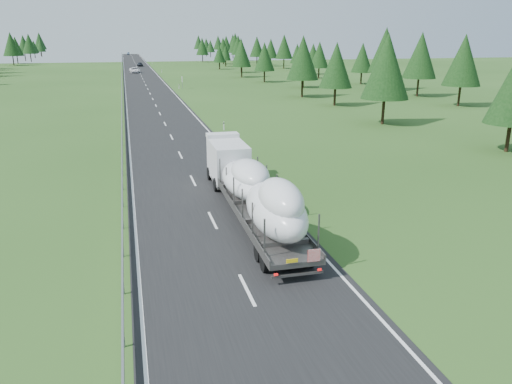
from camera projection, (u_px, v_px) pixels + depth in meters
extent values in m
plane|color=#264918|center=(213.00, 221.00, 30.43)|extent=(400.00, 400.00, 0.00)
cube|color=black|center=(144.00, 81.00, 122.81)|extent=(10.00, 400.00, 0.02)
cube|color=slate|center=(122.00, 79.00, 121.37)|extent=(0.08, 400.00, 0.32)
cylinder|color=slate|center=(123.00, 224.00, 29.07)|extent=(0.10, 0.10, 0.60)
cube|color=silver|center=(224.00, 126.00, 59.54)|extent=(0.12, 0.07, 1.00)
cube|color=black|center=(224.00, 123.00, 59.44)|extent=(0.13, 0.08, 0.12)
cube|color=silver|center=(179.00, 86.00, 105.73)|extent=(0.12, 0.07, 1.00)
cube|color=black|center=(179.00, 85.00, 105.63)|extent=(0.13, 0.08, 0.12)
cube|color=silver|center=(162.00, 71.00, 151.92)|extent=(0.12, 0.07, 1.00)
cube|color=black|center=(161.00, 70.00, 151.83)|extent=(0.13, 0.08, 0.12)
cube|color=silver|center=(152.00, 63.00, 198.11)|extent=(0.12, 0.07, 1.00)
cube|color=black|center=(152.00, 62.00, 198.02)|extent=(0.13, 0.08, 0.12)
cube|color=silver|center=(146.00, 58.00, 244.30)|extent=(0.12, 0.07, 1.00)
cube|color=black|center=(146.00, 57.00, 244.21)|extent=(0.13, 0.08, 0.12)
cube|color=silver|center=(142.00, 54.00, 290.50)|extent=(0.12, 0.07, 1.00)
cube|color=black|center=(142.00, 54.00, 290.40)|extent=(0.13, 0.08, 0.12)
cube|color=silver|center=(140.00, 52.00, 336.69)|extent=(0.12, 0.07, 1.00)
cube|color=black|center=(140.00, 51.00, 336.59)|extent=(0.13, 0.08, 0.12)
cylinder|color=slate|center=(182.00, 84.00, 105.75)|extent=(0.08, 0.08, 2.00)
cube|color=silver|center=(182.00, 79.00, 105.45)|extent=(0.05, 0.90, 1.20)
cylinder|color=black|center=(459.00, 94.00, 79.36)|extent=(0.36, 0.36, 3.79)
cone|color=black|center=(464.00, 60.00, 77.79)|extent=(5.90, 5.90, 7.90)
cylinder|color=black|center=(418.00, 86.00, 92.07)|extent=(0.36, 0.36, 3.92)
cone|color=black|center=(421.00, 55.00, 90.44)|extent=(6.10, 6.10, 8.17)
cylinder|color=black|center=(383.00, 80.00, 102.67)|extent=(0.36, 0.36, 4.26)
cone|color=black|center=(385.00, 50.00, 100.89)|extent=(6.62, 6.62, 8.87)
cylinder|color=black|center=(361.00, 77.00, 115.52)|extent=(0.36, 0.36, 3.17)
cone|color=black|center=(362.00, 58.00, 114.20)|extent=(4.93, 4.93, 6.61)
cylinder|color=black|center=(319.00, 72.00, 131.23)|extent=(0.36, 0.36, 3.20)
cone|color=black|center=(319.00, 55.00, 129.90)|extent=(4.98, 4.98, 6.68)
cylinder|color=black|center=(313.00, 69.00, 145.33)|extent=(0.36, 0.36, 2.97)
cone|color=black|center=(313.00, 54.00, 144.09)|extent=(4.63, 4.63, 6.20)
cylinder|color=black|center=(297.00, 66.00, 158.07)|extent=(0.36, 0.36, 2.89)
cone|color=black|center=(297.00, 53.00, 156.87)|extent=(4.49, 4.49, 6.02)
cylinder|color=black|center=(284.00, 63.00, 170.61)|extent=(0.36, 0.36, 3.84)
cone|color=black|center=(284.00, 47.00, 169.01)|extent=(5.98, 5.98, 8.01)
cylinder|color=black|center=(271.00, 61.00, 184.03)|extent=(0.36, 0.36, 3.36)
cone|color=black|center=(271.00, 48.00, 182.63)|extent=(5.22, 5.22, 7.00)
cylinder|color=black|center=(257.00, 60.00, 191.30)|extent=(0.36, 0.36, 3.62)
cone|color=black|center=(257.00, 47.00, 189.80)|extent=(5.63, 5.63, 7.53)
cylinder|color=black|center=(238.00, 58.00, 208.38)|extent=(0.36, 0.36, 3.78)
cone|color=black|center=(238.00, 45.00, 206.81)|extent=(5.88, 5.88, 7.87)
cylinder|color=black|center=(235.00, 56.00, 222.04)|extent=(0.36, 0.36, 4.11)
cone|color=black|center=(235.00, 43.00, 220.33)|extent=(6.40, 6.40, 8.57)
cylinder|color=black|center=(226.00, 55.00, 234.92)|extent=(0.36, 0.36, 3.72)
cone|color=black|center=(226.00, 44.00, 233.37)|extent=(5.78, 5.78, 7.74)
cylinder|color=black|center=(233.00, 55.00, 244.39)|extent=(0.36, 0.36, 3.91)
cone|color=black|center=(233.00, 43.00, 242.76)|extent=(6.08, 6.08, 8.14)
cylinder|color=black|center=(211.00, 54.00, 260.07)|extent=(0.36, 0.36, 3.00)
cone|color=black|center=(210.00, 46.00, 258.82)|extent=(4.66, 4.66, 6.25)
cylinder|color=black|center=(206.00, 53.00, 270.63)|extent=(0.36, 0.36, 3.27)
cone|color=black|center=(206.00, 45.00, 269.27)|extent=(5.09, 5.09, 6.82)
cylinder|color=black|center=(218.00, 52.00, 286.39)|extent=(0.36, 0.36, 3.74)
cone|color=black|center=(218.00, 42.00, 284.83)|extent=(5.82, 5.82, 7.80)
cylinder|color=black|center=(199.00, 51.00, 294.06)|extent=(0.36, 0.36, 3.80)
cone|color=black|center=(199.00, 42.00, 292.48)|extent=(5.91, 5.91, 7.92)
cylinder|color=black|center=(509.00, 135.00, 47.99)|extent=(0.36, 0.36, 3.25)
cylinder|color=black|center=(383.00, 109.00, 62.97)|extent=(0.36, 0.36, 3.81)
cone|color=black|center=(387.00, 66.00, 61.38)|extent=(5.93, 5.93, 7.95)
cylinder|color=black|center=(335.00, 95.00, 79.95)|extent=(0.36, 0.36, 3.37)
cone|color=black|center=(336.00, 65.00, 78.55)|extent=(5.24, 5.24, 7.02)
cylinder|color=black|center=(302.00, 87.00, 91.02)|extent=(0.36, 0.36, 3.72)
cone|color=black|center=(303.00, 58.00, 89.47)|extent=(5.79, 5.79, 7.75)
cylinder|color=black|center=(303.00, 80.00, 107.76)|extent=(0.36, 0.36, 3.36)
cone|color=black|center=(304.00, 57.00, 106.36)|extent=(5.23, 5.23, 7.00)
cylinder|color=black|center=(264.00, 75.00, 120.47)|extent=(0.36, 0.36, 3.19)
cone|color=black|center=(264.00, 56.00, 119.14)|extent=(4.97, 4.97, 6.66)
cylinder|color=black|center=(242.00, 71.00, 134.60)|extent=(0.36, 0.36, 3.28)
cone|color=black|center=(242.00, 54.00, 133.23)|extent=(5.11, 5.11, 6.84)
cylinder|color=black|center=(241.00, 67.00, 152.11)|extent=(0.36, 0.36, 3.47)
cone|color=black|center=(241.00, 50.00, 150.67)|extent=(5.40, 5.40, 7.23)
cylinder|color=black|center=(219.00, 65.00, 166.84)|extent=(0.36, 0.36, 2.67)
cone|color=black|center=(219.00, 54.00, 165.72)|extent=(4.16, 4.16, 5.57)
cylinder|color=black|center=(226.00, 63.00, 181.95)|extent=(0.36, 0.36, 2.55)
cone|color=black|center=(225.00, 53.00, 180.89)|extent=(3.97, 3.97, 5.32)
cylinder|color=black|center=(223.00, 60.00, 197.69)|extent=(0.36, 0.36, 3.47)
cone|color=black|center=(223.00, 47.00, 196.24)|extent=(5.40, 5.40, 7.24)
cylinder|color=black|center=(203.00, 58.00, 213.02)|extent=(0.36, 0.36, 3.43)
cone|color=black|center=(202.00, 46.00, 211.60)|extent=(5.33, 5.33, 7.14)
cylinder|color=black|center=(13.00, 60.00, 187.65)|extent=(0.36, 0.36, 4.13)
cone|color=black|center=(11.00, 44.00, 185.93)|extent=(6.43, 6.43, 8.61)
cylinder|color=black|center=(17.00, 59.00, 200.72)|extent=(0.36, 0.36, 3.58)
cone|color=black|center=(16.00, 46.00, 199.23)|extent=(5.56, 5.56, 7.45)
cylinder|color=black|center=(31.00, 57.00, 214.44)|extent=(0.36, 0.36, 4.00)
cone|color=black|center=(29.00, 44.00, 212.78)|extent=(6.22, 6.22, 8.33)
cylinder|color=black|center=(25.00, 57.00, 221.86)|extent=(0.36, 0.36, 3.82)
cone|color=black|center=(23.00, 44.00, 220.28)|extent=(5.94, 5.94, 7.95)
cylinder|color=black|center=(30.00, 55.00, 239.12)|extent=(0.36, 0.36, 3.74)
cone|color=black|center=(29.00, 44.00, 237.56)|extent=(5.82, 5.82, 7.79)
cylinder|color=black|center=(35.00, 55.00, 249.99)|extent=(0.36, 0.36, 2.95)
cone|color=black|center=(34.00, 47.00, 248.76)|extent=(4.59, 4.59, 6.15)
cylinder|color=black|center=(42.00, 54.00, 263.84)|extent=(0.36, 0.36, 3.16)
cone|color=black|center=(40.00, 45.00, 262.53)|extent=(4.91, 4.91, 6.58)
cylinder|color=black|center=(41.00, 52.00, 273.24)|extent=(0.36, 0.36, 4.29)
cone|color=black|center=(39.00, 41.00, 271.46)|extent=(6.67, 6.67, 8.93)
cube|color=silver|center=(228.00, 161.00, 37.15)|extent=(2.52, 4.95, 2.76)
cube|color=black|center=(222.00, 147.00, 39.32)|extent=(2.27, 0.11, 1.38)
cube|color=silver|center=(222.00, 135.00, 38.70)|extent=(2.48, 1.21, 0.30)
cube|color=#54524F|center=(231.00, 181.00, 36.64)|extent=(2.50, 2.98, 0.25)
cylinder|color=black|center=(210.00, 174.00, 38.93)|extent=(0.36, 0.99, 0.98)
cylinder|color=black|center=(238.00, 172.00, 39.47)|extent=(0.36, 0.99, 0.98)
cylinder|color=black|center=(217.00, 185.00, 36.02)|extent=(0.36, 0.99, 0.98)
cylinder|color=black|center=(247.00, 182.00, 36.56)|extent=(0.36, 0.99, 0.98)
cube|color=#54524F|center=(260.00, 215.00, 28.80)|extent=(2.82, 13.82, 0.26)
cube|color=#54524F|center=(238.00, 212.00, 28.41)|extent=(0.22, 13.79, 0.24)
cube|color=#54524F|center=(282.00, 209.00, 29.03)|extent=(0.22, 13.79, 0.24)
cube|color=#54524F|center=(266.00, 238.00, 22.71)|extent=(0.07, 0.07, 1.87)
cube|color=#54524F|center=(320.00, 233.00, 23.33)|extent=(0.07, 0.07, 1.87)
cube|color=#54524F|center=(253.00, 220.00, 24.89)|extent=(0.07, 0.07, 1.87)
cube|color=#54524F|center=(303.00, 216.00, 25.51)|extent=(0.07, 0.07, 1.87)
cube|color=#54524F|center=(243.00, 205.00, 27.07)|extent=(0.07, 0.07, 1.87)
cube|color=#54524F|center=(289.00, 202.00, 27.70)|extent=(0.07, 0.07, 1.87)
cube|color=#54524F|center=(234.00, 193.00, 29.26)|extent=(0.07, 0.07, 1.87)
cube|color=#54524F|center=(276.00, 189.00, 29.88)|extent=(0.07, 0.07, 1.87)
cube|color=#54524F|center=(226.00, 182.00, 31.44)|extent=(0.07, 0.07, 1.87)
cube|color=#54524F|center=(266.00, 179.00, 32.07)|extent=(0.07, 0.07, 1.87)
cube|color=#54524F|center=(219.00, 172.00, 33.62)|extent=(0.07, 0.07, 1.87)
cube|color=#54524F|center=(257.00, 170.00, 34.25)|extent=(0.07, 0.07, 1.87)
cylinder|color=black|center=(267.00, 262.00, 23.75)|extent=(0.41, 0.99, 0.98)
cylinder|color=black|center=(310.00, 257.00, 24.27)|extent=(0.41, 0.99, 0.98)
cylinder|color=black|center=(261.00, 252.00, 24.84)|extent=(0.41, 0.99, 0.98)
cylinder|color=black|center=(302.00, 247.00, 25.36)|extent=(0.41, 0.99, 0.98)
cube|color=#54524F|center=(299.00, 274.00, 22.61)|extent=(2.46, 0.15, 0.12)
cube|color=red|center=(316.00, 255.00, 22.46)|extent=(0.59, 0.05, 0.59)
cube|color=yellow|center=(294.00, 261.00, 22.26)|extent=(0.54, 0.05, 0.18)
cube|color=red|center=(278.00, 275.00, 22.26)|extent=(0.18, 0.06, 0.10)
cube|color=red|center=(321.00, 269.00, 22.75)|extent=(0.18, 0.06, 0.10)
ellipsoid|color=white|center=(276.00, 210.00, 25.48)|extent=(2.73, 6.71, 2.44)
ellipsoid|color=white|center=(281.00, 199.00, 24.45)|extent=(2.07, 4.25, 1.95)
ellipsoid|color=white|center=(246.00, 180.00, 31.74)|extent=(2.99, 7.18, 1.94)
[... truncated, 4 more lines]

